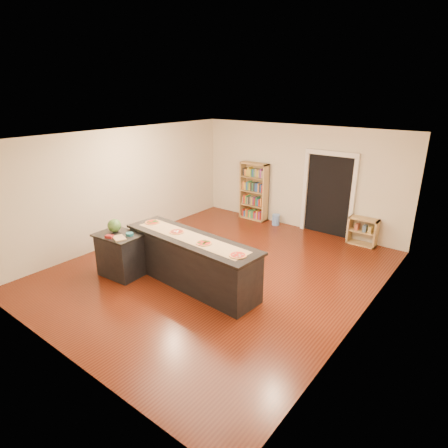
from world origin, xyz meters
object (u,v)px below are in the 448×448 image
Objects in this scene: side_counter at (120,255)px; bookshelf at (254,191)px; waste_bin at (276,220)px; kitchen_island at (192,261)px; watermelon at (114,226)px; low_shelf at (363,231)px.

side_counter is 4.70m from bookshelf.
waste_bin is at bearing 74.23° from side_counter.
kitchen_island is 3.28× the size of side_counter.
side_counter is 3.35× the size of watermelon.
kitchen_island reaches higher than waste_bin.
watermelon is (-0.33, -4.64, 0.21)m from bookshelf.
waste_bin is at bearing -4.36° from bookshelf.
bookshelf reaches higher than low_shelf.
bookshelf reaches higher than waste_bin.
side_counter reaches higher than waste_bin.
low_shelf is 5.90m from watermelon.
kitchen_island is 9.76× the size of waste_bin.
side_counter is at bearing -92.10° from bookshelf.
watermelon is (-0.16, 0.04, 0.59)m from side_counter.
low_shelf is at bearing 0.02° from bookshelf.
kitchen_island reaches higher than low_shelf.
kitchen_island is at bearing 19.78° from watermelon.
bookshelf is at bearing 84.18° from side_counter.
low_shelf is at bearing 52.49° from watermelon.
kitchen_island is 4.05m from waste_bin.
waste_bin is (0.99, 4.62, -0.30)m from side_counter.
watermelon is at bearing -94.07° from bookshelf.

